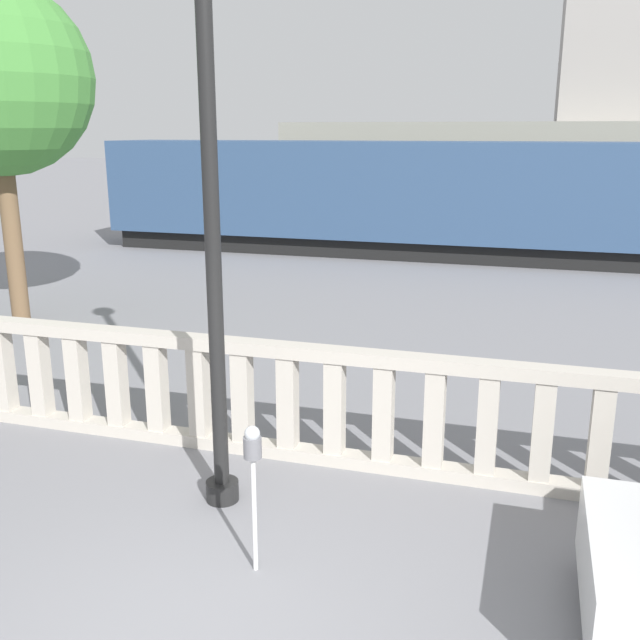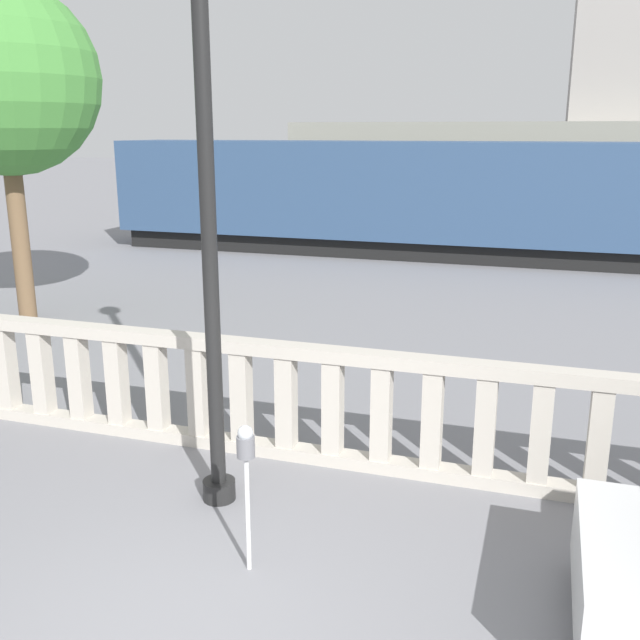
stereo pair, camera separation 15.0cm
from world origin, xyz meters
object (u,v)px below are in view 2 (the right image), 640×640
(lamppost, at_px, (203,87))
(parking_meter, at_px, (246,458))
(train_far, at_px, (579,174))
(tree_left, at_px, (3,80))
(train_near, at_px, (499,199))

(lamppost, xyz_separation_m, parking_meter, (0.74, -0.98, -2.89))
(lamppost, height_order, parking_meter, lamppost)
(train_far, bearing_deg, tree_left, -121.53)
(lamppost, distance_m, tree_left, 8.43)
(train_far, bearing_deg, train_near, -106.81)
(parking_meter, relative_size, train_near, 0.06)
(parking_meter, bearing_deg, lamppost, 127.15)
(lamppost, height_order, train_far, lamppost)
(tree_left, bearing_deg, train_far, 58.47)
(parking_meter, distance_m, train_far, 23.35)
(parking_meter, xyz_separation_m, train_near, (0.78, 15.63, 0.71))
(tree_left, bearing_deg, train_near, 49.26)
(lamppost, bearing_deg, train_far, 80.29)
(train_near, distance_m, tree_left, 12.72)
(parking_meter, bearing_deg, train_near, 87.14)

